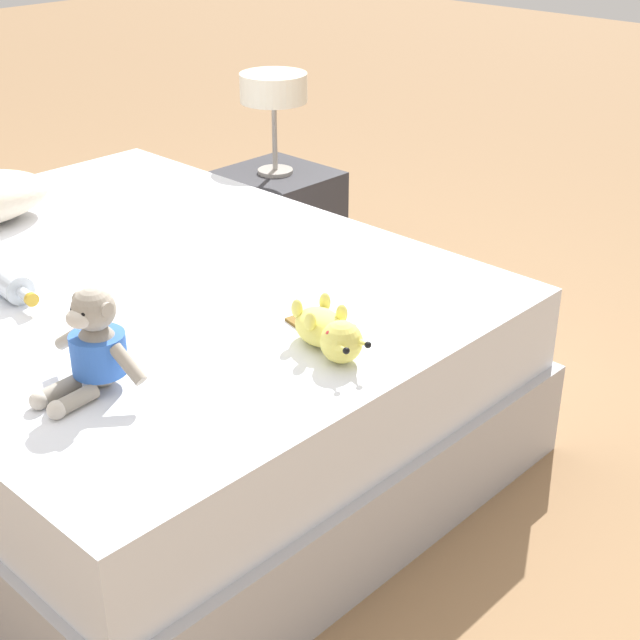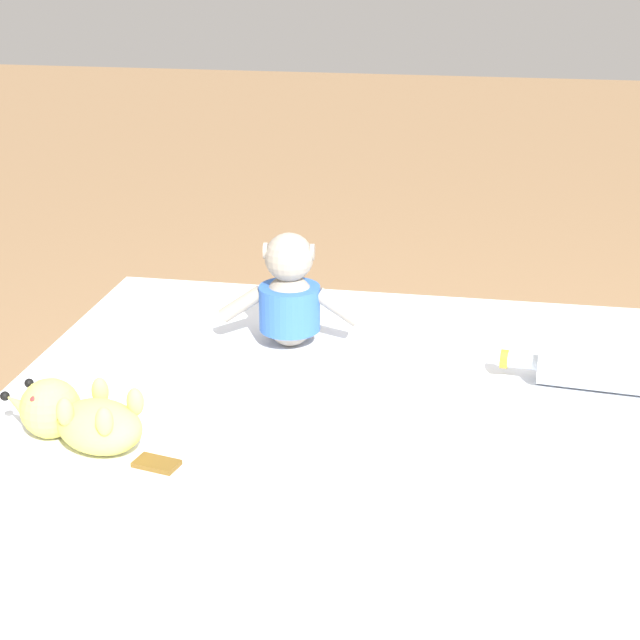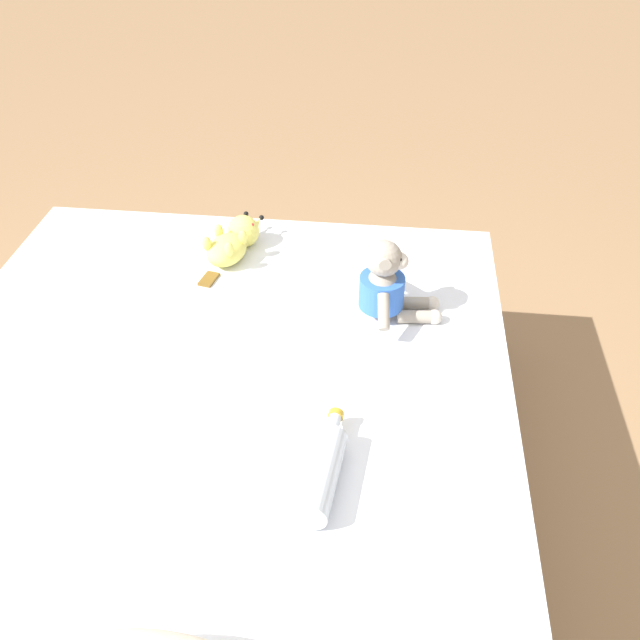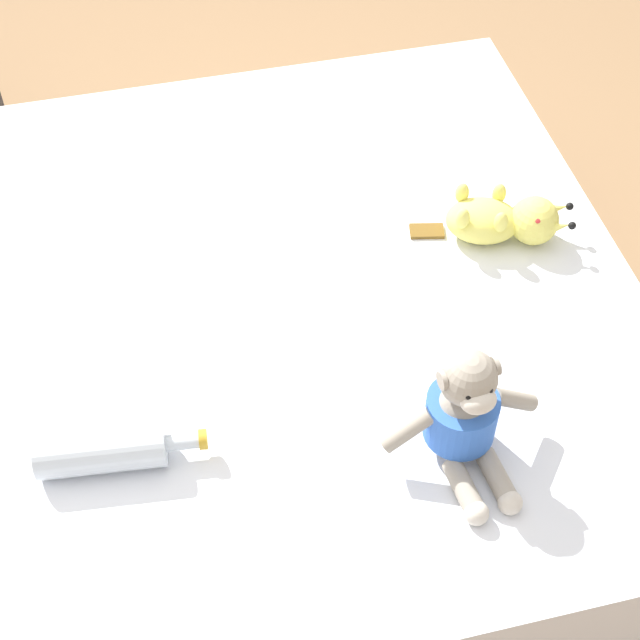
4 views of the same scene
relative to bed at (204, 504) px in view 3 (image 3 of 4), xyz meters
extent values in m
plane|color=#93704C|center=(0.00, 0.00, -0.25)|extent=(16.00, 16.00, 0.00)
cube|color=#B2B2B7|center=(0.00, 0.00, -0.12)|extent=(1.52, 1.97, 0.28)
cube|color=white|center=(0.00, 0.00, 0.14)|extent=(1.48, 1.91, 0.24)
ellipsoid|color=#9E9384|center=(-0.40, -0.48, 0.34)|extent=(0.11, 0.12, 0.15)
cylinder|color=blue|center=(-0.40, -0.48, 0.34)|extent=(0.13, 0.13, 0.09)
sphere|color=#9E9384|center=(-0.40, -0.48, 0.45)|extent=(0.10, 0.10, 0.10)
ellipsoid|color=beige|center=(-0.45, -0.48, 0.44)|extent=(0.05, 0.06, 0.04)
sphere|color=black|center=(-0.44, -0.50, 0.46)|extent=(0.01, 0.01, 0.01)
sphere|color=black|center=(-0.44, -0.47, 0.46)|extent=(0.01, 0.01, 0.01)
cylinder|color=#9E9384|center=(-0.40, -0.53, 0.46)|extent=(0.03, 0.01, 0.03)
cylinder|color=#9E9384|center=(-0.41, -0.43, 0.46)|extent=(0.03, 0.01, 0.03)
cylinder|color=#9E9384|center=(-0.40, -0.58, 0.35)|extent=(0.04, 0.10, 0.08)
cylinder|color=#9E9384|center=(-0.41, -0.38, 0.35)|extent=(0.04, 0.10, 0.08)
cylinder|color=#9E9384|center=(-0.50, -0.52, 0.28)|extent=(0.10, 0.05, 0.04)
cylinder|color=#9E9384|center=(-0.50, -0.46, 0.28)|extent=(0.10, 0.05, 0.04)
sphere|color=beige|center=(-0.55, -0.52, 0.28)|extent=(0.04, 0.04, 0.04)
sphere|color=beige|center=(-0.55, -0.46, 0.28)|extent=(0.04, 0.04, 0.04)
ellipsoid|color=#EAE066|center=(0.07, -0.69, 0.30)|extent=(0.15, 0.18, 0.08)
sphere|color=#EAE066|center=(0.04, -0.79, 0.31)|extent=(0.10, 0.10, 0.10)
cone|color=#EAE066|center=(0.05, -0.84, 0.32)|extent=(0.05, 0.07, 0.05)
sphere|color=black|center=(0.04, -0.86, 0.33)|extent=(0.02, 0.02, 0.02)
cone|color=#EAE066|center=(0.00, -0.82, 0.32)|extent=(0.05, 0.07, 0.05)
sphere|color=black|center=(-0.01, -0.85, 0.33)|extent=(0.02, 0.02, 0.02)
sphere|color=red|center=(0.07, -0.80, 0.34)|extent=(0.02, 0.02, 0.02)
sphere|color=red|center=(0.01, -0.78, 0.34)|extent=(0.02, 0.02, 0.02)
ellipsoid|color=#EAE066|center=(0.10, -0.73, 0.34)|extent=(0.04, 0.04, 0.05)
ellipsoid|color=#EAE066|center=(0.02, -0.71, 0.34)|extent=(0.04, 0.04, 0.05)
ellipsoid|color=#EAE066|center=(0.12, -0.66, 0.34)|extent=(0.04, 0.04, 0.05)
ellipsoid|color=#EAE066|center=(0.05, -0.64, 0.34)|extent=(0.04, 0.04, 0.05)
cube|color=brown|center=(0.10, -0.59, 0.27)|extent=(0.05, 0.08, 0.01)
cylinder|color=silver|center=(-0.30, 0.11, 0.30)|extent=(0.10, 0.22, 0.08)
cylinder|color=silver|center=(-0.32, -0.02, 0.30)|extent=(0.03, 0.06, 0.03)
cylinder|color=gold|center=(-0.32, -0.06, 0.30)|extent=(0.04, 0.02, 0.04)
camera|label=1|loc=(-1.34, -2.04, 1.31)|focal=51.88mm
camera|label=2|loc=(1.39, -0.09, 1.05)|focal=55.50mm
camera|label=3|loc=(-0.41, 1.00, 1.42)|focal=38.17mm
camera|label=4|loc=(-1.27, -0.03, 1.70)|focal=55.43mm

